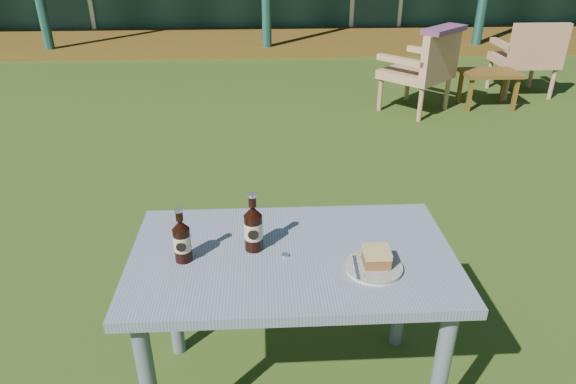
{
  "coord_description": "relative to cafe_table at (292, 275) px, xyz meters",
  "views": [
    {
      "loc": [
        -0.1,
        -3.18,
        1.8
      ],
      "look_at": [
        0.0,
        -1.3,
        0.82
      ],
      "focal_mm": 32.0,
      "sensor_mm": 36.0,
      "label": 1
    }
  ],
  "objects": [
    {
      "name": "ground",
      "position": [
        0.0,
        1.6,
        -0.62
      ],
      "size": [
        80.0,
        80.0,
        0.0
      ],
      "primitive_type": "plane",
      "color": "#334916"
    },
    {
      "name": "cafe_table",
      "position": [
        0.0,
        0.0,
        0.0
      ],
      "size": [
        1.2,
        0.7,
        0.72
      ],
      "color": "slate",
      "rests_on": "ground"
    },
    {
      "name": "plate",
      "position": [
        0.28,
        -0.11,
        0.11
      ],
      "size": [
        0.2,
        0.2,
        0.01
      ],
      "color": "silver",
      "rests_on": "cafe_table"
    },
    {
      "name": "cake_slice",
      "position": [
        0.29,
        -0.1,
        0.15
      ],
      "size": [
        0.09,
        0.09,
        0.06
      ],
      "color": "brown",
      "rests_on": "plate"
    },
    {
      "name": "fork",
      "position": [
        0.22,
        -0.12,
        0.12
      ],
      "size": [
        0.02,
        0.14,
        0.0
      ],
      "primitive_type": "cube",
      "rotation": [
        0.0,
        0.0,
        -0.05
      ],
      "color": "silver",
      "rests_on": "plate"
    },
    {
      "name": "cola_bottle_near",
      "position": [
        -0.14,
        0.04,
        0.19
      ],
      "size": [
        0.07,
        0.07,
        0.23
      ],
      "color": "black",
      "rests_on": "cafe_table"
    },
    {
      "name": "cola_bottle_far",
      "position": [
        -0.39,
        -0.02,
        0.19
      ],
      "size": [
        0.06,
        0.06,
        0.21
      ],
      "color": "black",
      "rests_on": "cafe_table"
    },
    {
      "name": "bottle_cap",
      "position": [
        -0.03,
        -0.02,
        0.11
      ],
      "size": [
        0.03,
        0.03,
        0.01
      ],
      "primitive_type": "cylinder",
      "color": "silver",
      "rests_on": "cafe_table"
    },
    {
      "name": "armchair_left",
      "position": [
        1.6,
        3.71,
        -0.13
      ],
      "size": [
        0.87,
        0.87,
        0.86
      ],
      "color": "tan",
      "rests_on": "ground"
    },
    {
      "name": "armchair_right",
      "position": [
        2.98,
        4.24,
        -0.14
      ],
      "size": [
        0.64,
        0.6,
        0.86
      ],
      "color": "tan",
      "rests_on": "ground"
    },
    {
      "name": "floral_throw",
      "position": [
        1.72,
        3.58,
        0.27
      ],
      "size": [
        0.56,
        0.54,
        0.05
      ],
      "primitive_type": "cube",
      "rotation": [
        0.0,
        0.0,
        3.89
      ],
      "color": "#633459",
      "rests_on": "armchair_left"
    },
    {
      "name": "side_table",
      "position": [
        2.38,
        3.82,
        -0.28
      ],
      "size": [
        0.6,
        0.4,
        0.4
      ],
      "color": "brown",
      "rests_on": "ground"
    }
  ]
}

